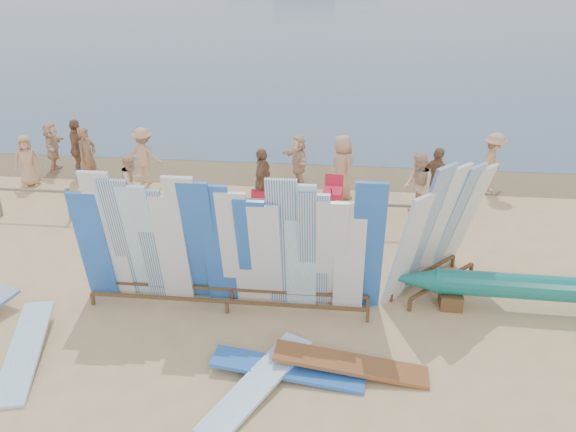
# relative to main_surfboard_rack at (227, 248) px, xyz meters

# --- Properties ---
(ground) EXTENTS (160.00, 160.00, 0.00)m
(ground) POSITION_rel_main_surfboard_rack_xyz_m (-1.08, 0.77, -1.36)
(ground) COLOR tan
(ground) RESTS_ON ground
(wet_sand_strip) EXTENTS (40.00, 2.60, 0.01)m
(wet_sand_strip) POSITION_rel_main_surfboard_rack_xyz_m (-1.08, 7.97, -1.36)
(wet_sand_strip) COLOR brown
(wet_sand_strip) RESTS_ON ground
(fence) EXTENTS (12.08, 0.08, 0.90)m
(fence) POSITION_rel_main_surfboard_rack_xyz_m (-1.08, 3.77, -0.73)
(fence) COLOR #796F5B
(fence) RESTS_ON ground
(main_surfboard_rack) EXTENTS (6.11, 0.95, 3.03)m
(main_surfboard_rack) POSITION_rel_main_surfboard_rack_xyz_m (0.00, 0.00, 0.00)
(main_surfboard_rack) COLOR brown
(main_surfboard_rack) RESTS_ON ground
(side_surfboard_rack) EXTENTS (2.33, 2.46, 3.04)m
(side_surfboard_rack) POSITION_rel_main_surfboard_rack_xyz_m (4.24, 1.21, 0.01)
(side_surfboard_rack) COLOR brown
(side_surfboard_rack) RESTS_ON ground
(outrigger_canoe) EXTENTS (5.89, 0.66, 0.84)m
(outrigger_canoe) POSITION_rel_main_surfboard_rack_xyz_m (6.13, 0.47, -0.83)
(outrigger_canoe) COLOR brown
(outrigger_canoe) RESTS_ON ground
(vendor_table) EXTENTS (1.08, 0.90, 1.23)m
(vendor_table) POSITION_rel_main_surfboard_rack_xyz_m (1.86, 1.26, -0.95)
(vendor_table) COLOR brown
(vendor_table) RESTS_ON ground
(flat_board_b) EXTENTS (1.71, 2.66, 0.26)m
(flat_board_b) POSITION_rel_main_surfboard_rack_xyz_m (0.96, -2.46, -1.36)
(flat_board_b) COLOR #99D1F5
(flat_board_b) RESTS_ON ground
(flat_board_a) EXTENTS (1.22, 2.75, 0.35)m
(flat_board_a) POSITION_rel_main_surfboard_rack_xyz_m (-3.34, -2.05, -1.36)
(flat_board_a) COLOR #99D1F5
(flat_board_a) RESTS_ON ground
(flat_board_d) EXTENTS (2.74, 0.84, 0.22)m
(flat_board_d) POSITION_rel_main_surfboard_rack_xyz_m (1.42, -2.00, -1.36)
(flat_board_d) COLOR blue
(flat_board_d) RESTS_ON ground
(flat_board_c) EXTENTS (2.71, 0.67, 0.37)m
(flat_board_c) POSITION_rel_main_surfboard_rack_xyz_m (2.50, -1.85, -1.36)
(flat_board_c) COLOR #9D5A2A
(flat_board_c) RESTS_ON ground
(beach_chair_left) EXTENTS (0.51, 0.53, 0.79)m
(beach_chair_left) POSITION_rel_main_surfboard_rack_xyz_m (-0.03, 4.31, -1.13)
(beach_chair_left) COLOR red
(beach_chair_left) RESTS_ON ground
(beach_chair_right) EXTENTS (0.55, 0.57, 0.78)m
(beach_chair_right) POSITION_rel_main_surfboard_rack_xyz_m (0.54, 4.49, -1.13)
(beach_chair_right) COLOR red
(beach_chair_right) RESTS_ON ground
(stroller) EXTENTS (0.63, 0.88, 1.18)m
(stroller) POSITION_rel_main_surfboard_rack_xyz_m (1.93, 4.48, -0.89)
(stroller) COLOR red
(stroller) RESTS_ON ground
(beachgoer_11) EXTENTS (0.84, 1.57, 1.61)m
(beachgoer_11) POSITION_rel_main_surfboard_rack_xyz_m (-7.22, 7.39, -0.56)
(beachgoer_11) COLOR beige
(beachgoer_11) RESTS_ON ground
(beachgoer_8) EXTENTS (0.61, 0.96, 1.83)m
(beachgoer_8) POSITION_rel_main_surfboard_rack_xyz_m (4.17, 4.89, -0.45)
(beachgoer_8) COLOR beige
(beachgoer_8) RESTS_ON ground
(beachgoer_10) EXTENTS (1.08, 1.08, 1.82)m
(beachgoer_10) POSITION_rel_main_surfboard_rack_xyz_m (4.72, 5.41, -0.45)
(beachgoer_10) COLOR #8C6042
(beachgoer_10) RESTS_ON ground
(beachgoer_2) EXTENTS (0.59, 0.88, 1.65)m
(beachgoer_2) POSITION_rel_main_surfboard_rack_xyz_m (-3.57, 4.53, -0.54)
(beachgoer_2) COLOR beige
(beachgoer_2) RESTS_ON ground
(beachgoer_1) EXTENTS (0.58, 0.77, 1.88)m
(beachgoer_1) POSITION_rel_main_surfboard_rack_xyz_m (-5.48, 6.10, -0.42)
(beachgoer_1) COLOR #8C6042
(beachgoer_1) RESTS_ON ground
(beachgoer_5) EXTENTS (1.13, 1.51, 1.58)m
(beachgoer_5) POSITION_rel_main_surfboard_rack_xyz_m (0.77, 6.95, -0.57)
(beachgoer_5) COLOR beige
(beachgoer_5) RESTS_ON ground
(beachgoer_4) EXTENTS (0.64, 1.16, 1.87)m
(beachgoer_4) POSITION_rel_main_surfboard_rack_xyz_m (0.01, 4.73, -0.43)
(beachgoer_4) COLOR #8C6042
(beachgoer_4) RESTS_ON ground
(beachgoer_6) EXTENTS (0.90, 1.01, 1.90)m
(beachgoer_6) POSITION_rel_main_surfboard_rack_xyz_m (2.12, 6.06, -0.41)
(beachgoer_6) COLOR tan
(beachgoer_6) RESTS_ON ground
(beachgoer_extra_0) EXTENTS (0.97, 1.28, 1.84)m
(beachgoer_extra_0) POSITION_rel_main_surfboard_rack_xyz_m (6.50, 6.90, -0.44)
(beachgoer_extra_0) COLOR tan
(beachgoer_extra_0) RESTS_ON ground
(beachgoer_extra_1) EXTENTS (0.83, 1.21, 1.90)m
(beachgoer_extra_1) POSITION_rel_main_surfboard_rack_xyz_m (-6.11, 6.82, -0.41)
(beachgoer_extra_1) COLOR #8C6042
(beachgoer_extra_1) RESTS_ON ground
(beachgoer_3) EXTENTS (1.19, 0.61, 1.77)m
(beachgoer_3) POSITION_rel_main_surfboard_rack_xyz_m (-3.91, 6.60, -0.48)
(beachgoer_3) COLOR tan
(beachgoer_3) RESTS_ON ground
(beachgoer_0) EXTENTS (0.86, 0.67, 1.58)m
(beachgoer_0) POSITION_rel_main_surfboard_rack_xyz_m (-7.37, 6.05, -0.57)
(beachgoer_0) COLOR tan
(beachgoer_0) RESTS_ON ground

